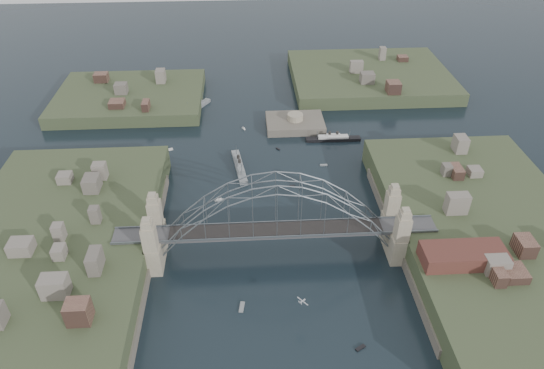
{
  "coord_description": "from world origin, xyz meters",
  "views": [
    {
      "loc": [
        -6.88,
        -96.82,
        92.13
      ],
      "look_at": [
        0.0,
        18.0,
        10.0
      ],
      "focal_mm": 32.43,
      "sensor_mm": 36.0,
      "label": 1
    }
  ],
  "objects": [
    {
      "name": "small_boat_e",
      "position": [
        -35.2,
        55.25,
        0.15
      ],
      "size": [
        3.9,
        2.38,
        0.45
      ],
      "color": "silver",
      "rests_on": "ground"
    },
    {
      "name": "small_boat_d",
      "position": [
        19.13,
        42.06,
        0.15
      ],
      "size": [
        2.53,
        0.84,
        0.45
      ],
      "color": "silver",
      "rests_on": "ground"
    },
    {
      "name": "headland_nw",
      "position": [
        -55.0,
        95.0,
        0.5
      ],
      "size": [
        60.0,
        45.0,
        9.0
      ],
      "primitive_type": "cube",
      "color": "#384428",
      "rests_on": "ground"
    },
    {
      "name": "naval_cruiser_near",
      "position": [
        -9.66,
        42.07,
        0.92
      ],
      "size": [
        5.52,
        19.98,
        5.94
      ],
      "color": "gray",
      "rests_on": "ground"
    },
    {
      "name": "ocean_liner",
      "position": [
        25.03,
        58.7,
        0.76
      ],
      "size": [
        20.1,
        2.9,
        4.93
      ],
      "color": "black",
      "rests_on": "ground"
    },
    {
      "name": "shore_east",
      "position": [
        57.32,
        0.0,
        1.97
      ],
      "size": [
        50.5,
        90.0,
        12.0
      ],
      "color": "#384428",
      "rests_on": "ground"
    },
    {
      "name": "aeroplane",
      "position": [
        4.29,
        -23.04,
        6.77
      ],
      "size": [
        2.32,
        2.7,
        0.48
      ],
      "color": "silver"
    },
    {
      "name": "small_boat_c",
      "position": [
        -9.4,
        -18.2,
        0.15
      ],
      "size": [
        1.54,
        3.31,
        0.45
      ],
      "color": "silver",
      "rests_on": "ground"
    },
    {
      "name": "small_boat_b",
      "position": [
        7.18,
        30.6,
        0.15
      ],
      "size": [
        1.85,
        0.83,
        0.45
      ],
      "color": "silver",
      "rests_on": "ground"
    },
    {
      "name": "small_boat_h",
      "position": [
        -7.85,
        69.19,
        0.29
      ],
      "size": [
        1.44,
        1.99,
        1.43
      ],
      "color": "silver",
      "rests_on": "ground"
    },
    {
      "name": "finger_pier",
      "position": [
        39.0,
        -28.0,
        0.7
      ],
      "size": [
        4.0,
        22.0,
        1.4
      ],
      "primitive_type": "cube",
      "color": "#48484A",
      "rests_on": "ground"
    },
    {
      "name": "small_boat_f",
      "position": [
        4.25,
        53.56,
        0.15
      ],
      "size": [
        1.48,
        1.61,
        0.45
      ],
      "color": "silver",
      "rests_on": "ground"
    },
    {
      "name": "naval_cruiser_far",
      "position": [
        -27.08,
        86.97,
        0.91
      ],
      "size": [
        11.19,
        15.97,
        5.85
      ],
      "color": "gray",
      "rests_on": "ground"
    },
    {
      "name": "wharf_shed",
      "position": [
        44.0,
        -14.0,
        10.0
      ],
      "size": [
        20.0,
        8.0,
        4.0
      ],
      "primitive_type": "cube",
      "color": "#592D26",
      "rests_on": "shore_east"
    },
    {
      "name": "fort_island",
      "position": [
        12.0,
        70.0,
        -0.34
      ],
      "size": [
        22.0,
        16.0,
        9.4
      ],
      "color": "#5C5549",
      "rests_on": "ground"
    },
    {
      "name": "headland_ne",
      "position": [
        50.0,
        110.0,
        0.75
      ],
      "size": [
        70.0,
        55.0,
        9.5
      ],
      "primitive_type": "cube",
      "color": "#384428",
      "rests_on": "ground"
    },
    {
      "name": "shore_west",
      "position": [
        -57.32,
        0.0,
        1.97
      ],
      "size": [
        50.5,
        90.0,
        12.0
      ],
      "color": "#384428",
      "rests_on": "ground"
    },
    {
      "name": "small_boat_g",
      "position": [
        16.56,
        -31.18,
        0.15
      ],
      "size": [
        2.5,
        1.92,
        0.45
      ],
      "color": "silver",
      "rests_on": "ground"
    },
    {
      "name": "bridge",
      "position": [
        0.0,
        0.0,
        12.32
      ],
      "size": [
        84.0,
        13.8,
        24.6
      ],
      "color": "#48484A",
      "rests_on": "ground"
    },
    {
      "name": "ground",
      "position": [
        0.0,
        0.0,
        0.0
      ],
      "size": [
        500.0,
        500.0,
        0.0
      ],
      "primitive_type": "plane",
      "color": "black",
      "rests_on": "ground"
    },
    {
      "name": "small_boat_a",
      "position": [
        -15.99,
        24.31,
        0.28
      ],
      "size": [
        2.92,
        1.39,
        1.43
      ],
      "color": "silver",
      "rests_on": "ground"
    }
  ]
}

